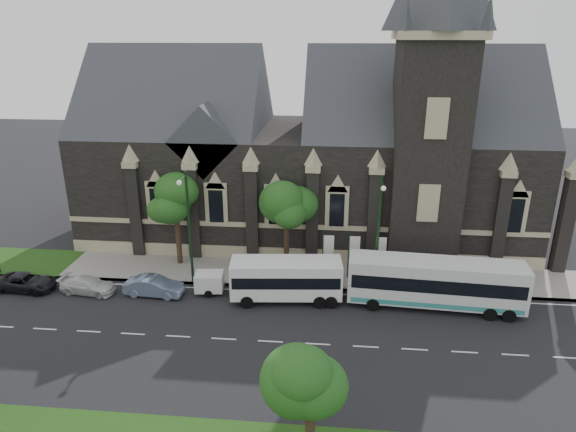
# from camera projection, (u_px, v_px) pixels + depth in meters

# --- Properties ---
(ground) EXTENTS (160.00, 160.00, 0.00)m
(ground) POSITION_uv_depth(u_px,v_px,m) (224.00, 339.00, 32.12)
(ground) COLOR black
(ground) RESTS_ON ground
(sidewalk) EXTENTS (80.00, 5.00, 0.15)m
(sidewalk) POSITION_uv_depth(u_px,v_px,m) (249.00, 271.00, 40.97)
(sidewalk) COLOR gray
(sidewalk) RESTS_ON ground
(museum) EXTENTS (40.00, 17.70, 29.90)m
(museum) POSITION_uv_depth(u_px,v_px,m) (318.00, 150.00, 46.39)
(museum) COLOR black
(museum) RESTS_ON ground
(tree_park_east) EXTENTS (3.40, 3.40, 6.28)m
(tree_park_east) POSITION_uv_depth(u_px,v_px,m) (315.00, 380.00, 21.26)
(tree_park_east) COLOR black
(tree_park_east) RESTS_ON ground
(tree_walk_right) EXTENTS (4.08, 4.08, 7.80)m
(tree_walk_right) POSITION_uv_depth(u_px,v_px,m) (289.00, 201.00, 39.83)
(tree_walk_right) COLOR black
(tree_walk_right) RESTS_ON ground
(tree_walk_left) EXTENTS (3.91, 3.91, 7.64)m
(tree_walk_left) POSITION_uv_depth(u_px,v_px,m) (178.00, 199.00, 40.65)
(tree_walk_left) COLOR black
(tree_walk_left) RESTS_ON ground
(street_lamp_near) EXTENTS (0.36, 1.88, 9.00)m
(street_lamp_near) POSITION_uv_depth(u_px,v_px,m) (379.00, 229.00, 36.09)
(street_lamp_near) COLOR black
(street_lamp_near) RESTS_ON ground
(street_lamp_mid) EXTENTS (0.36, 1.88, 9.00)m
(street_lamp_mid) POSITION_uv_depth(u_px,v_px,m) (188.00, 223.00, 37.33)
(street_lamp_mid) COLOR black
(street_lamp_mid) RESTS_ON ground
(banner_flag_left) EXTENTS (0.90, 0.10, 4.00)m
(banner_flag_left) POSITION_uv_depth(u_px,v_px,m) (326.00, 251.00, 39.14)
(banner_flag_left) COLOR black
(banner_flag_left) RESTS_ON ground
(banner_flag_center) EXTENTS (0.90, 0.10, 4.00)m
(banner_flag_center) POSITION_uv_depth(u_px,v_px,m) (352.00, 252.00, 38.97)
(banner_flag_center) COLOR black
(banner_flag_center) RESTS_ON ground
(banner_flag_right) EXTENTS (0.90, 0.10, 4.00)m
(banner_flag_right) POSITION_uv_depth(u_px,v_px,m) (378.00, 253.00, 38.79)
(banner_flag_right) COLOR black
(banner_flag_right) RESTS_ON ground
(tour_coach) EXTENTS (12.23, 3.45, 3.53)m
(tour_coach) POSITION_uv_depth(u_px,v_px,m) (435.00, 282.00, 35.26)
(tour_coach) COLOR silver
(tour_coach) RESTS_ON ground
(shuttle_bus) EXTENTS (8.14, 3.39, 3.06)m
(shuttle_bus) POSITION_uv_depth(u_px,v_px,m) (286.00, 278.00, 36.28)
(shuttle_bus) COLOR white
(shuttle_bus) RESTS_ON ground
(box_trailer) EXTENTS (3.04, 1.79, 1.59)m
(box_trailer) POSITION_uv_depth(u_px,v_px,m) (209.00, 282.00, 37.52)
(box_trailer) COLOR silver
(box_trailer) RESTS_ON ground
(sedan) EXTENTS (4.43, 1.76, 1.43)m
(sedan) POSITION_uv_depth(u_px,v_px,m) (154.00, 286.00, 37.24)
(sedan) COLOR #7182A3
(sedan) RESTS_ON ground
(car_far_white) EXTENTS (4.35, 2.15, 1.22)m
(car_far_white) POSITION_uv_depth(u_px,v_px,m) (88.00, 285.00, 37.63)
(car_far_white) COLOR silver
(car_far_white) RESTS_ON ground
(car_far_black) EXTENTS (4.67, 2.37, 1.26)m
(car_far_black) POSITION_uv_depth(u_px,v_px,m) (26.00, 282.00, 38.06)
(car_far_black) COLOR black
(car_far_black) RESTS_ON ground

